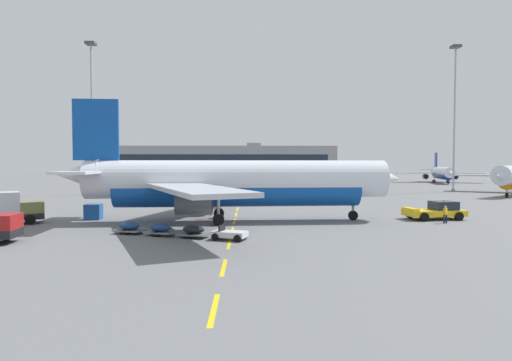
# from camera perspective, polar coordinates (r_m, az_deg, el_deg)

# --- Properties ---
(ground) EXTENTS (400.00, 400.00, 0.00)m
(ground) POSITION_cam_1_polar(r_m,az_deg,el_deg) (65.68, 17.26, -2.96)
(ground) COLOR slate
(apron_paint_markings) EXTENTS (8.00, 96.29, 0.01)m
(apron_paint_markings) POSITION_cam_1_polar(r_m,az_deg,el_deg) (59.52, -2.40, -3.39)
(apron_paint_markings) COLOR yellow
(apron_paint_markings) RESTS_ON ground
(airliner_foreground) EXTENTS (34.80, 34.57, 12.20)m
(airliner_foreground) POSITION_cam_1_polar(r_m,az_deg,el_deg) (43.36, -3.13, -0.28)
(airliner_foreground) COLOR silver
(airliner_foreground) RESTS_ON ground
(pushback_tug) EXTENTS (6.32, 3.81, 2.08)m
(pushback_tug) POSITION_cam_1_polar(r_m,az_deg,el_deg) (49.04, 22.83, -3.73)
(pushback_tug) COLOR yellow
(pushback_tug) RESTS_ON ground
(airliner_far_center) EXTENTS (25.84, 26.52, 9.40)m
(airliner_far_center) POSITION_cam_1_polar(r_m,az_deg,el_deg) (141.13, 23.48, 0.94)
(airliner_far_center) COLOR silver
(airliner_far_center) RESTS_ON ground
(fuel_service_truck) EXTENTS (7.28, 5.53, 3.14)m
(fuel_service_truck) POSITION_cam_1_polar(r_m,az_deg,el_deg) (47.72, -30.90, -3.14)
(fuel_service_truck) COLOR black
(fuel_service_truck) RESTS_ON ground
(baggage_train) EXTENTS (11.39, 5.39, 1.14)m
(baggage_train) POSITION_cam_1_polar(r_m,az_deg,el_deg) (35.21, -10.45, -6.50)
(baggage_train) COLOR silver
(baggage_train) RESTS_ON ground
(ground_crew_worker) EXTENTS (0.56, 0.53, 1.75)m
(ground_crew_worker) POSITION_cam_1_polar(r_m,az_deg,el_deg) (46.09, 23.88, -4.00)
(ground_crew_worker) COLOR #191E38
(ground_crew_worker) RESTS_ON ground
(uld_cargo_container) EXTENTS (1.70, 1.66, 1.60)m
(uld_cargo_container) POSITION_cam_1_polar(r_m,az_deg,el_deg) (48.36, -20.82, -3.91)
(uld_cargo_container) COLOR #194C9E
(uld_cargo_container) RESTS_ON ground
(apron_light_mast_near) EXTENTS (1.80, 1.80, 28.55)m
(apron_light_mast_near) POSITION_cam_1_polar(r_m,az_deg,el_deg) (87.31, -21.02, 9.75)
(apron_light_mast_near) COLOR slate
(apron_light_mast_near) RESTS_ON ground
(apron_light_mast_far) EXTENTS (1.80, 1.80, 29.99)m
(apron_light_mast_far) POSITION_cam_1_polar(r_m,az_deg,el_deg) (98.07, 24.93, 9.31)
(apron_light_mast_far) COLOR slate
(apron_light_mast_far) RESTS_ON ground
(terminal_satellite) EXTENTS (97.32, 22.23, 14.71)m
(terminal_satellite) POSITION_cam_1_polar(r_m,az_deg,el_deg) (185.90, -4.80, 2.49)
(terminal_satellite) COLOR gray
(terminal_satellite) RESTS_ON ground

